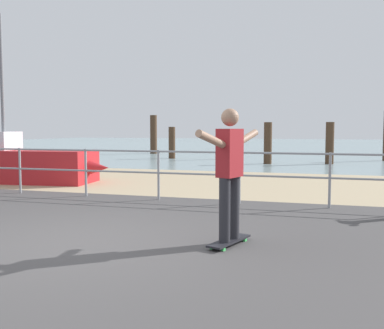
{
  "coord_description": "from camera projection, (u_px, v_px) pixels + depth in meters",
  "views": [
    {
      "loc": [
        3.08,
        -5.01,
        1.49
      ],
      "look_at": [
        0.95,
        2.0,
        0.9
      ],
      "focal_mm": 42.15,
      "sensor_mm": 36.0,
      "label": 1
    }
  ],
  "objects": [
    {
      "name": "groyne_post_1",
      "position": [
        172.0,
        143.0,
        22.06
      ],
      "size": [
        0.33,
        0.33,
        1.57
      ],
      "primitive_type": "cylinder",
      "color": "#422D1E",
      "rests_on": "ground"
    },
    {
      "name": "sailboat",
      "position": [
        20.0,
        164.0,
        12.39
      ],
      "size": [
        5.04,
        1.85,
        4.58
      ],
      "color": "#B21E23",
      "rests_on": "ground"
    },
    {
      "name": "ground_plane",
      "position": [
        26.0,
        267.0,
        4.84
      ],
      "size": [
        24.0,
        10.0,
        0.04
      ],
      "primitive_type": "cube",
      "color": "#474444",
      "rests_on": "ground"
    },
    {
      "name": "skateboarder",
      "position": [
        230.0,
        166.0,
        5.61
      ],
      "size": [
        0.51,
        1.41,
        1.65
      ],
      "color": "#26262B",
      "rests_on": "skateboard"
    },
    {
      "name": "railing_fence",
      "position": [
        121.0,
        166.0,
        9.49
      ],
      "size": [
        11.85,
        0.05,
        1.05
      ],
      "color": "gray",
      "rests_on": "ground"
    },
    {
      "name": "groyne_post_4",
      "position": [
        330.0,
        143.0,
        18.57
      ],
      "size": [
        0.34,
        0.34,
        1.75
      ],
      "primitive_type": "cylinder",
      "color": "#422D1E",
      "rests_on": "ground"
    },
    {
      "name": "skateboard",
      "position": [
        229.0,
        241.0,
        5.68
      ],
      "size": [
        0.43,
        0.82,
        0.08
      ],
      "color": "black",
      "rests_on": "ground"
    },
    {
      "name": "beach_strip",
      "position": [
        211.0,
        182.0,
        12.47
      ],
      "size": [
        24.0,
        6.0,
        0.04
      ],
      "primitive_type": "cube",
      "color": "tan",
      "rests_on": "ground"
    },
    {
      "name": "sea_surface",
      "position": [
        291.0,
        146.0,
        39.18
      ],
      "size": [
        72.0,
        50.0,
        0.04
      ],
      "primitive_type": "cube",
      "color": "#849EA3",
      "rests_on": "ground"
    },
    {
      "name": "groyne_post_0",
      "position": [
        154.0,
        135.0,
        26.34
      ],
      "size": [
        0.4,
        0.4,
        2.26
      ],
      "primitive_type": "cylinder",
      "color": "#422D1E",
      "rests_on": "ground"
    },
    {
      "name": "groyne_post_3",
      "position": [
        268.0,
        143.0,
        18.72
      ],
      "size": [
        0.33,
        0.33,
        1.75
      ],
      "primitive_type": "cylinder",
      "color": "#422D1E",
      "rests_on": "ground"
    },
    {
      "name": "groyne_post_2",
      "position": [
        221.0,
        145.0,
        21.42
      ],
      "size": [
        0.25,
        0.25,
        1.44
      ],
      "primitive_type": "cylinder",
      "color": "#422D1E",
      "rests_on": "ground"
    }
  ]
}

